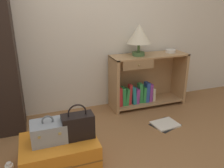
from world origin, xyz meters
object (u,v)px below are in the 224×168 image
bookshelf (144,82)px  suitcase_large (60,152)px  handbag (78,126)px  train_case (49,131)px  open_book_on_floor (165,124)px  table_lamp (139,35)px  bowl (171,51)px

bookshelf → suitcase_large: bearing=-145.3°
suitcase_large → handbag: bearing=-5.9°
bookshelf → train_case: bearing=-147.4°
suitcase_large → handbag: size_ratio=2.05×
train_case → open_book_on_floor: bearing=11.0°
open_book_on_floor → train_case: bearing=-169.0°
bookshelf → suitcase_large: 1.66m
table_lamp → train_case: table_lamp is taller
bookshelf → suitcase_large: (-1.36, -0.94, -0.22)m
table_lamp → handbag: bearing=-138.3°
train_case → handbag: handbag is taller
handbag → open_book_on_floor: 1.26m
open_book_on_floor → bowl: bearing=56.8°
bookshelf → handbag: size_ratio=3.25×
bookshelf → open_book_on_floor: size_ratio=2.79×
table_lamp → open_book_on_floor: table_lamp is taller
bookshelf → table_lamp: (-0.12, -0.02, 0.68)m
handbag → bowl: bearing=31.2°
suitcase_large → train_case: 0.24m
train_case → handbag: (0.26, -0.04, 0.03)m
suitcase_large → bookshelf: bearing=34.7°
table_lamp → bowl: size_ratio=2.89×
bookshelf → bowl: 0.58m
handbag → open_book_on_floor: (1.16, 0.31, -0.38)m
suitcase_large → train_case: (-0.08, 0.02, 0.23)m
bowl → handbag: bearing=-148.8°
table_lamp → bowl: bearing=1.5°
bowl → open_book_on_floor: bowl is taller
table_lamp → handbag: size_ratio=1.23×
bowl → suitcase_large: bearing=-152.0°
bowl → suitcase_large: (-1.75, -0.93, -0.65)m
table_lamp → train_case: 1.73m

